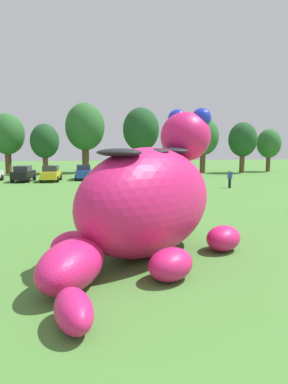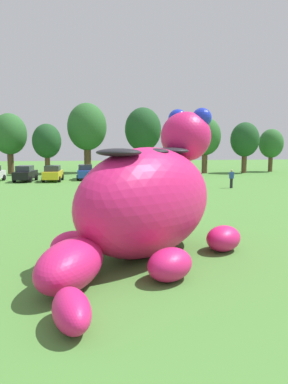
{
  "view_description": "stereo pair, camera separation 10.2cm",
  "coord_description": "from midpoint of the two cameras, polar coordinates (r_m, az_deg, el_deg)",
  "views": [
    {
      "loc": [
        -1.52,
        -13.46,
        4.02
      ],
      "look_at": [
        0.66,
        0.87,
        2.18
      ],
      "focal_mm": 35.19,
      "sensor_mm": 36.0,
      "label": 1
    },
    {
      "loc": [
        -1.41,
        -13.47,
        4.02
      ],
      "look_at": [
        0.66,
        0.87,
        2.18
      ],
      "focal_mm": 35.19,
      "sensor_mm": 36.0,
      "label": 2
    }
  ],
  "objects": [
    {
      "name": "ground_plane",
      "position": [
        14.13,
        -2.36,
        -9.29
      ],
      "size": [
        160.0,
        160.0,
        0.0
      ],
      "primitive_type": "plane",
      "color": "#4C8438"
    },
    {
      "name": "giant_inflatable_creature",
      "position": [
        13.63,
        0.44,
        -1.19
      ],
      "size": [
        7.86,
        10.23,
        5.53
      ],
      "color": "#E01E6B",
      "rests_on": "ground"
    },
    {
      "name": "car_black",
      "position": [
        42.81,
        -17.89,
        2.67
      ],
      "size": [
        2.28,
        4.26,
        1.72
      ],
      "color": "black",
      "rests_on": "ground"
    },
    {
      "name": "car_yellow",
      "position": [
        42.19,
        -13.99,
        2.75
      ],
      "size": [
        2.12,
        4.19,
        1.72
      ],
      "color": "yellow",
      "rests_on": "ground"
    },
    {
      "name": "car_blue",
      "position": [
        43.54,
        -9.19,
        3.0
      ],
      "size": [
        1.96,
        4.11,
        1.72
      ],
      "color": "#2347B7",
      "rests_on": "ground"
    },
    {
      "name": "box_truck",
      "position": [
        43.67,
        -1.85,
        4.08
      ],
      "size": [
        2.7,
        6.52,
        2.95
      ],
      "color": "#B2231E",
      "rests_on": "ground"
    },
    {
      "name": "tree_mid_left",
      "position": [
        54.11,
        -20.08,
        8.2
      ],
      "size": [
        4.58,
        4.58,
        8.14
      ],
      "color": "brown",
      "rests_on": "ground"
    },
    {
      "name": "tree_centre_left",
      "position": [
        51.85,
        -14.87,
        7.43
      ],
      "size": [
        3.78,
        3.78,
        6.71
      ],
      "color": "brown",
      "rests_on": "ground"
    },
    {
      "name": "tree_centre",
      "position": [
        54.13,
        -8.99,
        9.66
      ],
      "size": [
        5.49,
        5.49,
        9.75
      ],
      "color": "brown",
      "rests_on": "ground"
    },
    {
      "name": "tree_centre_right",
      "position": [
        54.64,
        -0.51,
        9.38
      ],
      "size": [
        5.2,
        5.2,
        9.23
      ],
      "color": "brown",
      "rests_on": "ground"
    },
    {
      "name": "tree_mid_right",
      "position": [
        53.08,
        8.89,
        8.27
      ],
      "size": [
        4.34,
        4.34,
        7.7
      ],
      "color": "brown",
      "rests_on": "ground"
    },
    {
      "name": "tree_right",
      "position": [
        54.82,
        14.68,
        7.65
      ],
      "size": [
        3.98,
        3.98,
        7.06
      ],
      "color": "brown",
      "rests_on": "ground"
    },
    {
      "name": "tree_far_right",
      "position": [
        58.56,
        18.36,
        6.95
      ],
      "size": [
        3.52,
        3.52,
        6.24
      ],
      "color": "brown",
      "rests_on": "ground"
    },
    {
      "name": "spectator_mid_field",
      "position": [
        30.78,
        -2.56,
        1.34
      ],
      "size": [
        0.38,
        0.26,
        1.71
      ],
      "color": "#2D334C",
      "rests_on": "ground"
    },
    {
      "name": "spectator_by_cars",
      "position": [
        35.59,
        12.79,
        1.97
      ],
      "size": [
        0.38,
        0.26,
        1.71
      ],
      "color": "black",
      "rests_on": "ground"
    }
  ]
}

